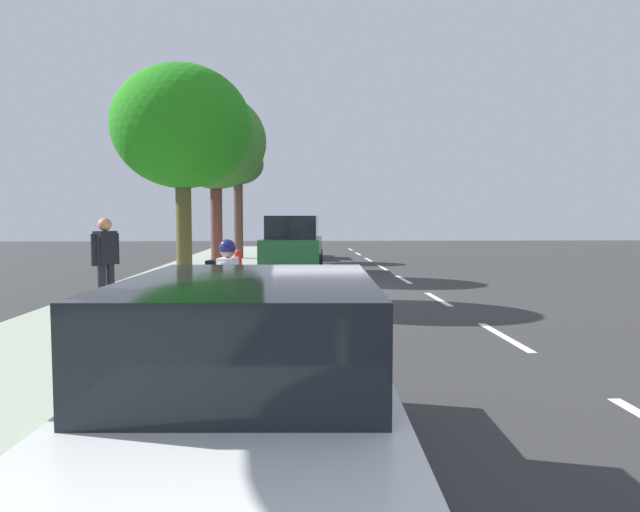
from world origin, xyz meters
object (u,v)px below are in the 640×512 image
street_tree_near_cyclist (238,167)px  street_tree_mid_block (216,143)px  fire_hydrant (238,263)px  pedestrian_on_phone (106,258)px  parked_suv_green_second (293,244)px  cyclist_with_backpack (226,283)px  parked_sedan_black_nearest (293,242)px  parked_sedan_white_mid (251,396)px  street_tree_far_end (182,128)px  bicycle_at_curb (238,330)px

street_tree_near_cyclist → street_tree_mid_block: 6.78m
fire_hydrant → pedestrian_on_phone: bearing=72.0°
parked_suv_green_second → cyclist_with_backpack: size_ratio=3.01×
cyclist_with_backpack → street_tree_mid_block: size_ratio=0.28×
parked_sedan_black_nearest → street_tree_mid_block: size_ratio=0.78×
parked_sedan_white_mid → pedestrian_on_phone: 7.77m
street_tree_far_end → pedestrian_on_phone: street_tree_far_end is taller
bicycle_at_curb → street_tree_near_cyclist: size_ratio=0.34×
parked_sedan_black_nearest → parked_sedan_white_mid: same height
street_tree_near_cyclist → pedestrian_on_phone: 14.35m
parked_sedan_black_nearest → fire_hydrant: (1.58, 10.37, -0.17)m
parked_sedan_black_nearest → parked_sedan_white_mid: bearing=89.6°
parked_sedan_white_mid → street_tree_near_cyclist: 21.41m
cyclist_with_backpack → street_tree_near_cyclist: street_tree_near_cyclist is taller
bicycle_at_curb → pedestrian_on_phone: bearing=-46.6°
bicycle_at_curb → street_tree_near_cyclist: (1.71, -16.93, 3.76)m
street_tree_far_end → fire_hydrant: 5.06m
parked_sedan_white_mid → cyclist_with_backpack: (0.73, -4.55, 0.21)m
cyclist_with_backpack → street_tree_far_end: (1.49, -4.52, 2.94)m
street_tree_mid_block → fire_hydrant: street_tree_mid_block is taller
bicycle_at_curb → street_tree_near_cyclist: street_tree_near_cyclist is taller
parked_suv_green_second → fire_hydrant: bearing=62.1°
parked_sedan_white_mid → bicycle_at_curb: bearing=-83.0°
parked_suv_green_second → pedestrian_on_phone: bearing=68.4°
bicycle_at_curb → street_tree_far_end: bearing=-71.0°
cyclist_with_backpack → street_tree_near_cyclist: 16.84m
parked_suv_green_second → street_tree_mid_block: street_tree_mid_block is taller
cyclist_with_backpack → fire_hydrant: size_ratio=1.91×
cyclist_with_backpack → fire_hydrant: cyclist_with_backpack is taller
parked_sedan_black_nearest → bicycle_at_curb: bearing=87.9°
parked_sedan_white_mid → fire_hydrant: parked_sedan_white_mid is taller
bicycle_at_curb → pedestrian_on_phone: pedestrian_on_phone is taller
pedestrian_on_phone → street_tree_mid_block: bearing=-98.3°
parked_sedan_white_mid → street_tree_mid_block: size_ratio=0.79×
parked_suv_green_second → cyclist_with_backpack: 11.33m
bicycle_at_curb → cyclist_with_backpack: 0.79m
pedestrian_on_phone → street_tree_near_cyclist: bearing=-94.3°
street_tree_near_cyclist → bicycle_at_curb: bearing=95.8°
bicycle_at_curb → street_tree_mid_block: (1.71, -10.16, 3.92)m
parked_suv_green_second → pedestrian_on_phone: size_ratio=2.75×
bicycle_at_curb → fire_hydrant: fire_hydrant is taller
parked_suv_green_second → cyclist_with_backpack: bearing=85.2°
cyclist_with_backpack → bicycle_at_curb: bearing=116.5°
street_tree_mid_block → street_tree_far_end: 5.19m
fire_hydrant → street_tree_near_cyclist: bearing=-84.3°
street_tree_near_cyclist → cyclist_with_backpack: bearing=95.2°
parked_sedan_white_mid → street_tree_near_cyclist: size_ratio=0.90×
parked_sedan_white_mid → pedestrian_on_phone: size_ratio=2.55×
street_tree_near_cyclist → fire_hydrant: size_ratio=5.94×
cyclist_with_backpack → fire_hydrant: bearing=-85.4°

